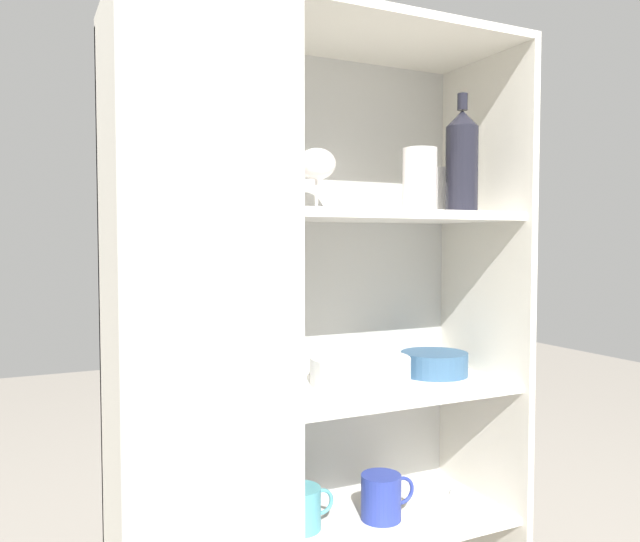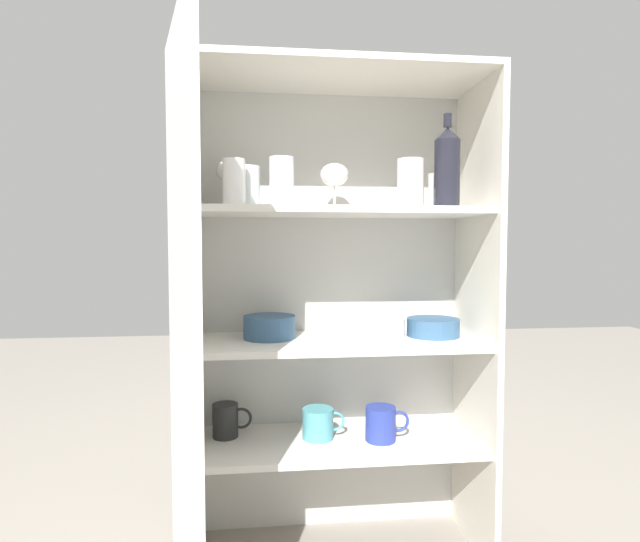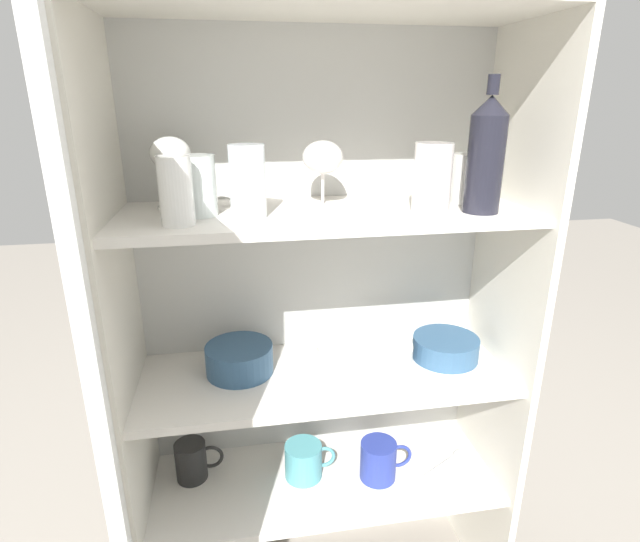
{
  "view_description": "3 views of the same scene",
  "coord_description": "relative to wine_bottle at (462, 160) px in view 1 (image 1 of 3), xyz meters",
  "views": [
    {
      "loc": [
        -0.61,
        -1.08,
        1.01
      ],
      "look_at": [
        -0.01,
        0.16,
        0.94
      ],
      "focal_mm": 35.0,
      "sensor_mm": 36.0,
      "label": 1
    },
    {
      "loc": [
        -0.21,
        -1.34,
        0.97
      ],
      "look_at": [
        -0.05,
        0.18,
        0.88
      ],
      "focal_mm": 28.0,
      "sensor_mm": 36.0,
      "label": 2
    },
    {
      "loc": [
        -0.19,
        -0.88,
        1.3
      ],
      "look_at": [
        -0.01,
        0.18,
        0.93
      ],
      "focal_mm": 28.0,
      "sensor_mm": 36.0,
      "label": 3
    }
  ],
  "objects": [
    {
      "name": "cupboard_back_panel",
      "position": [
        -0.32,
        0.24,
        -0.46
      ],
      "size": [
        0.91,
        0.02,
        1.46
      ],
      "primitive_type": "cube",
      "color": "silver",
      "rests_on": "ground_plane"
    },
    {
      "name": "cupboard_side_left",
      "position": [
        -0.77,
        0.08,
        -0.46
      ],
      "size": [
        0.02,
        0.35,
        1.46
      ],
      "primitive_type": "cube",
      "color": "silver",
      "rests_on": "ground_plane"
    },
    {
      "name": "cupboard_side_right",
      "position": [
        0.13,
        0.08,
        -0.46
      ],
      "size": [
        0.02,
        0.35,
        1.46
      ],
      "primitive_type": "cube",
      "color": "silver",
      "rests_on": "ground_plane"
    },
    {
      "name": "cupboard_top_panel",
      "position": [
        -0.32,
        0.08,
        0.27
      ],
      "size": [
        0.91,
        0.35,
        0.02
      ],
      "primitive_type": "cube",
      "color": "silver",
      "rests_on": "cupboard_side_left"
    },
    {
      "name": "shelf_board_lower",
      "position": [
        -0.32,
        0.08,
        -0.84
      ],
      "size": [
        0.88,
        0.32,
        0.02
      ],
      "primitive_type": "cube",
      "color": "silver"
    },
    {
      "name": "shelf_board_middle",
      "position": [
        -0.32,
        0.08,
        -0.53
      ],
      "size": [
        0.88,
        0.32,
        0.02
      ],
      "primitive_type": "cube",
      "color": "silver"
    },
    {
      "name": "shelf_board_upper",
      "position": [
        -0.32,
        0.08,
        -0.13
      ],
      "size": [
        0.88,
        0.32,
        0.02
      ],
      "primitive_type": "cube",
      "color": "silver"
    },
    {
      "name": "cupboard_door",
      "position": [
        -0.71,
        -0.32,
        -0.46
      ],
      "size": [
        0.14,
        0.44,
        1.46
      ],
      "color": "silver",
      "rests_on": "ground_plane"
    },
    {
      "name": "tumbler_glass_0",
      "position": [
        -0.58,
        0.07,
        -0.06
      ],
      "size": [
        0.07,
        0.07,
        0.12
      ],
      "color": "white",
      "rests_on": "shelf_board_upper"
    },
    {
      "name": "tumbler_glass_1",
      "position": [
        -0.62,
        -0.01,
        -0.05
      ],
      "size": [
        0.06,
        0.06,
        0.13
      ],
      "color": "white",
      "rests_on": "shelf_board_upper"
    },
    {
      "name": "tumbler_glass_2",
      "position": [
        -0.1,
        0.02,
        -0.05
      ],
      "size": [
        0.08,
        0.08,
        0.14
      ],
      "color": "silver",
      "rests_on": "shelf_board_upper"
    },
    {
      "name": "tumbler_glass_3",
      "position": [
        0.01,
        0.09,
        -0.06
      ],
      "size": [
        0.08,
        0.08,
        0.11
      ],
      "color": "white",
      "rests_on": "shelf_board_upper"
    },
    {
      "name": "tumbler_glass_4",
      "position": [
        -0.48,
        0.04,
        -0.05
      ],
      "size": [
        0.07,
        0.07,
        0.14
      ],
      "color": "white",
      "rests_on": "shelf_board_upper"
    },
    {
      "name": "wine_glass_0",
      "position": [
        -0.31,
        0.12,
        -0.02
      ],
      "size": [
        0.09,
        0.09,
        0.14
      ],
      "color": "silver",
      "rests_on": "shelf_board_upper"
    },
    {
      "name": "wine_glass_1",
      "position": [
        -0.64,
        0.15,
        -0.01
      ],
      "size": [
        0.09,
        0.09,
        0.15
      ],
      "color": "white",
      "rests_on": "shelf_board_upper"
    },
    {
      "name": "wine_bottle",
      "position": [
        0.0,
        0.0,
        0.0
      ],
      "size": [
        0.07,
        0.07,
        0.27
      ],
      "color": "black",
      "rests_on": "shelf_board_upper"
    },
    {
      "name": "plate_stack_white",
      "position": [
        -0.22,
        0.09,
        -0.49
      ],
      "size": [
        0.23,
        0.23,
        0.06
      ],
      "color": "white",
      "rests_on": "shelf_board_middle"
    },
    {
      "name": "mixing_bowl_large",
      "position": [
        -0.0,
        0.09,
        -0.49
      ],
      "size": [
        0.17,
        0.17,
        0.06
      ],
      "color": "#33567A",
      "rests_on": "shelf_board_middle"
    },
    {
      "name": "serving_bowl_small",
      "position": [
        -0.52,
        0.11,
        -0.48
      ],
      "size": [
        0.16,
        0.16,
        0.07
      ],
      "color": "#33567A",
      "rests_on": "shelf_board_middle"
    },
    {
      "name": "coffee_mug_primary",
      "position": [
        -0.18,
        0.05,
        -0.78
      ],
      "size": [
        0.14,
        0.09,
        0.1
      ],
      "color": "#283893",
      "rests_on": "shelf_board_lower"
    },
    {
      "name": "coffee_mug_extra_1",
      "position": [
        -0.66,
        0.13,
        -0.78
      ],
      "size": [
        0.12,
        0.08,
        0.1
      ],
      "color": "black",
      "rests_on": "shelf_board_lower"
    },
    {
      "name": "coffee_mug_extra_2",
      "position": [
        -0.37,
        0.09,
        -0.79
      ],
      "size": [
        0.14,
        0.1,
        0.09
      ],
      "color": "teal",
      "rests_on": "shelf_board_lower"
    },
    {
      "name": "serving_spoon",
      "position": [
        0.02,
        0.07,
        -0.83
      ],
      "size": [
        0.17,
        0.1,
        0.01
      ],
      "color": "silver",
      "rests_on": "shelf_board_lower"
    }
  ]
}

